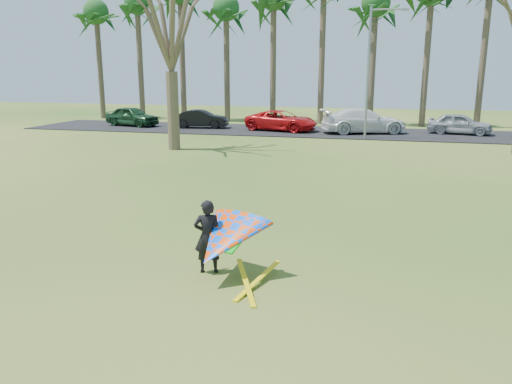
% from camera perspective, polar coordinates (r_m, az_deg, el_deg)
% --- Properties ---
extents(ground, '(100.00, 100.00, 0.00)m').
position_cam_1_polar(ground, '(11.62, -2.48, -7.54)').
color(ground, '#1A4D11').
rests_on(ground, ground).
extents(parking_strip, '(46.00, 7.00, 0.06)m').
position_cam_1_polar(parking_strip, '(35.75, 9.29, 6.75)').
color(parking_strip, black).
rests_on(parking_strip, ground).
extents(palm_0, '(4.84, 4.84, 10.84)m').
position_cam_1_polar(palm_0, '(48.68, -17.80, 18.86)').
color(palm_0, '#4E402F').
rests_on(palm_0, ground).
extents(palm_1, '(4.84, 4.84, 11.54)m').
position_cam_1_polar(palm_1, '(46.81, -13.44, 20.20)').
color(palm_1, '#47372B').
rests_on(palm_1, ground).
extents(palm_3, '(4.84, 4.84, 10.84)m').
position_cam_1_polar(palm_3, '(43.69, -3.44, 20.12)').
color(palm_3, '#4B3F2D').
rests_on(palm_3, ground).
extents(palm_6, '(4.84, 4.84, 10.84)m').
position_cam_1_polar(palm_6, '(41.68, 13.54, 20.11)').
color(palm_6, '#493B2C').
rests_on(palm_6, ground).
extents(bare_tree_left, '(6.60, 6.60, 9.70)m').
position_cam_1_polar(bare_tree_left, '(27.85, -9.86, 19.04)').
color(bare_tree_left, '#4D3B2E').
rests_on(bare_tree_left, ground).
extents(streetlight, '(2.28, 0.18, 8.00)m').
position_cam_1_polar(streetlight, '(32.38, 13.00, 13.76)').
color(streetlight, gray).
rests_on(streetlight, ground).
extents(car_0, '(4.67, 2.80, 1.49)m').
position_cam_1_polar(car_0, '(40.40, -13.98, 8.40)').
color(car_0, '#183C1F').
rests_on(car_0, parking_strip).
extents(car_1, '(4.22, 1.95, 1.34)m').
position_cam_1_polar(car_1, '(37.99, -6.31, 8.30)').
color(car_1, black).
rests_on(car_1, parking_strip).
extents(car_2, '(5.57, 3.55, 1.43)m').
position_cam_1_polar(car_2, '(36.05, 2.93, 8.15)').
color(car_2, red).
rests_on(car_2, parking_strip).
extents(car_3, '(6.19, 4.07, 1.67)m').
position_cam_1_polar(car_3, '(35.27, 12.21, 7.94)').
color(car_3, white).
rests_on(car_3, parking_strip).
extents(car_4, '(4.36, 2.45, 1.40)m').
position_cam_1_polar(car_4, '(36.67, 22.26, 7.24)').
color(car_4, '#9399A0').
rests_on(car_4, parking_strip).
extents(kite_flyer, '(2.13, 2.39, 2.02)m').
position_cam_1_polar(kite_flyer, '(10.28, -3.82, -5.43)').
color(kite_flyer, black).
rests_on(kite_flyer, ground).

